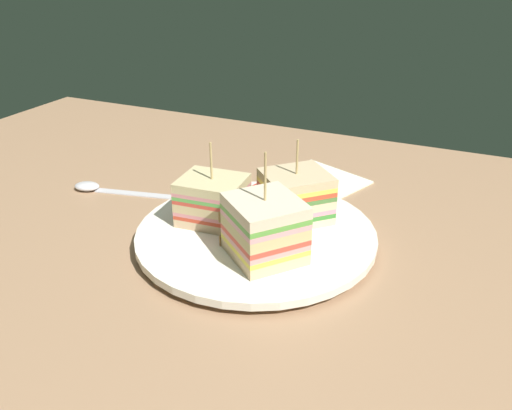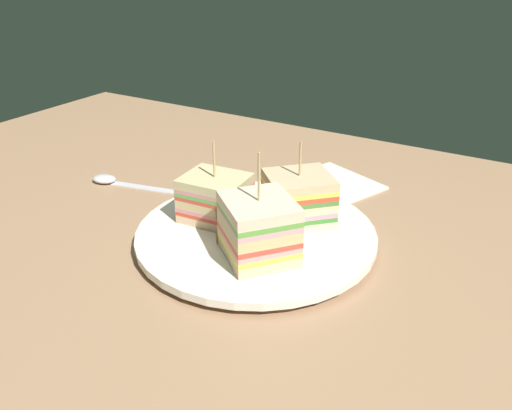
# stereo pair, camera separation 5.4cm
# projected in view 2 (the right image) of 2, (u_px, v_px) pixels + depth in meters

# --- Properties ---
(ground_plane) EXTENTS (1.24, 0.78, 0.02)m
(ground_plane) POSITION_uv_depth(u_px,v_px,m) (256.00, 249.00, 0.57)
(ground_plane) COLOR #A17958
(plate) EXTENTS (0.26, 0.26, 0.02)m
(plate) POSITION_uv_depth(u_px,v_px,m) (256.00, 235.00, 0.56)
(plate) COLOR white
(plate) RESTS_ON ground_plane
(sandwich_wedge_0) EXTENTS (0.09, 0.09, 0.09)m
(sandwich_wedge_0) POSITION_uv_depth(u_px,v_px,m) (298.00, 198.00, 0.57)
(sandwich_wedge_0) COLOR beige
(sandwich_wedge_0) RESTS_ON plate
(sandwich_wedge_1) EXTENTS (0.07, 0.06, 0.09)m
(sandwich_wedge_1) POSITION_uv_depth(u_px,v_px,m) (216.00, 198.00, 0.57)
(sandwich_wedge_1) COLOR beige
(sandwich_wedge_1) RESTS_ON plate
(sandwich_wedge_2) EXTENTS (0.09, 0.09, 0.11)m
(sandwich_wedge_2) POSITION_uv_depth(u_px,v_px,m) (259.00, 229.00, 0.50)
(sandwich_wedge_2) COLOR beige
(sandwich_wedge_2) RESTS_ON plate
(chip_pile) EXTENTS (0.06, 0.07, 0.03)m
(chip_pile) POSITION_uv_depth(u_px,v_px,m) (264.00, 223.00, 0.55)
(chip_pile) COLOR #F2C877
(chip_pile) RESTS_ON plate
(salad_garnish) EXTENTS (0.06, 0.06, 0.01)m
(salad_garnish) POSITION_uv_depth(u_px,v_px,m) (281.00, 190.00, 0.64)
(salad_garnish) COLOR #4A9E46
(salad_garnish) RESTS_ON plate
(spoon) EXTENTS (0.13, 0.05, 0.01)m
(spoon) POSITION_uv_depth(u_px,v_px,m) (116.00, 181.00, 0.70)
(spoon) COLOR silver
(spoon) RESTS_ON ground_plane
(napkin) EXTENTS (0.14, 0.14, 0.01)m
(napkin) POSITION_uv_depth(u_px,v_px,m) (330.00, 183.00, 0.70)
(napkin) COLOR white
(napkin) RESTS_ON ground_plane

